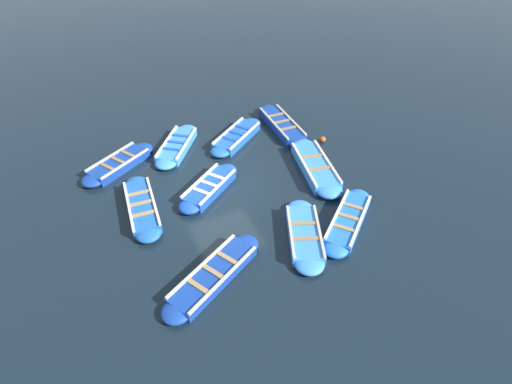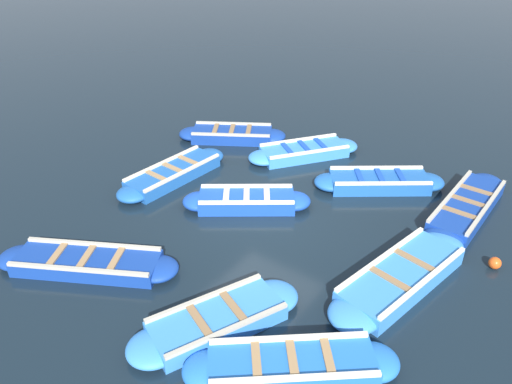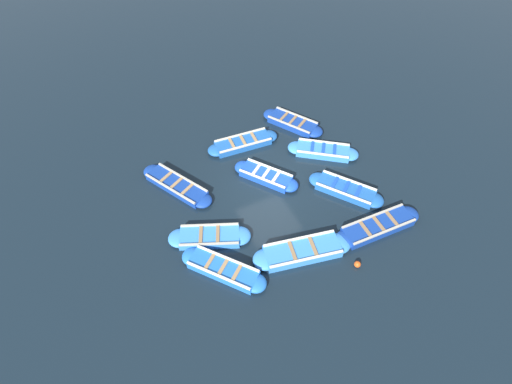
% 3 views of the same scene
% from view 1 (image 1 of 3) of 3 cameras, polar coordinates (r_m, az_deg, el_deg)
% --- Properties ---
extents(ground_plane, '(120.00, 120.00, 0.00)m').
position_cam_1_polar(ground_plane, '(14.70, -4.73, 0.55)').
color(ground_plane, black).
extents(boat_mid_row, '(1.10, 3.59, 0.39)m').
position_cam_1_polar(boat_mid_row, '(14.16, -15.97, -2.05)').
color(boat_mid_row, '#1E59AD').
rests_on(boat_mid_row, ground).
extents(boat_alongside, '(2.69, 3.23, 0.38)m').
position_cam_1_polar(boat_alongside, '(16.97, -11.23, 6.50)').
color(boat_alongside, '#3884E0').
rests_on(boat_alongside, ground).
extents(boat_stern_in, '(3.20, 2.81, 0.41)m').
position_cam_1_polar(boat_stern_in, '(13.44, 13.01, -4.04)').
color(boat_stern_in, blue).
rests_on(boat_stern_in, ground).
extents(boat_bow_out, '(2.13, 3.38, 0.37)m').
position_cam_1_polar(boat_bow_out, '(12.77, 6.94, -6.04)').
color(boat_bow_out, '#3884E0').
rests_on(boat_bow_out, ground).
extents(boat_broadside, '(2.99, 2.47, 0.40)m').
position_cam_1_polar(boat_broadside, '(14.50, -6.70, 0.65)').
color(boat_broadside, '#1947B7').
rests_on(boat_broadside, ground).
extents(boat_outer_right, '(3.23, 2.68, 0.40)m').
position_cam_1_polar(boat_outer_right, '(17.24, -2.77, 7.89)').
color(boat_outer_right, '#1E59AD').
rests_on(boat_outer_right, ground).
extents(boat_inner_gap, '(1.73, 4.03, 0.43)m').
position_cam_1_polar(boat_inner_gap, '(15.57, 8.45, 3.63)').
color(boat_inner_gap, '#3884E0').
rests_on(boat_inner_gap, ground).
extents(boat_near_quay, '(3.30, 2.49, 0.39)m').
position_cam_1_polar(boat_near_quay, '(16.47, -19.02, 3.84)').
color(boat_near_quay, navy).
rests_on(boat_near_quay, ground).
extents(boat_outer_left, '(3.73, 2.55, 0.36)m').
position_cam_1_polar(boat_outer_left, '(11.68, -6.08, -11.73)').
color(boat_outer_left, navy).
rests_on(boat_outer_left, ground).
extents(boat_end_of_row, '(1.04, 3.90, 0.41)m').
position_cam_1_polar(boat_end_of_row, '(18.10, 3.72, 9.54)').
color(boat_end_of_row, navy).
rests_on(boat_end_of_row, ground).
extents(buoy_orange_near, '(0.25, 0.25, 0.25)m').
position_cam_1_polar(buoy_orange_near, '(17.36, 9.52, 7.42)').
color(buoy_orange_near, '#E05119').
rests_on(buoy_orange_near, ground).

